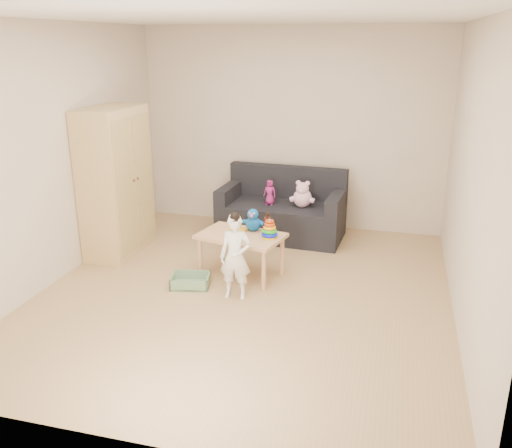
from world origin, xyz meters
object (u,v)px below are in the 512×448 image
(play_table, at_px, (241,255))
(toddler, at_px, (235,258))
(wardrobe, at_px, (116,182))
(sofa, at_px, (281,220))

(play_table, relative_size, toddler, 1.05)
(wardrobe, bearing_deg, toddler, -26.14)
(sofa, distance_m, play_table, 1.29)
(sofa, xyz_separation_m, toddler, (-0.06, -1.82, 0.20))
(wardrobe, height_order, play_table, wardrobe)
(play_table, bearing_deg, wardrobe, 169.46)
(wardrobe, xyz_separation_m, sofa, (1.75, 0.98, -0.64))
(wardrobe, relative_size, sofa, 1.10)
(wardrobe, relative_size, play_table, 1.96)
(wardrobe, xyz_separation_m, play_table, (1.59, -0.30, -0.62))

